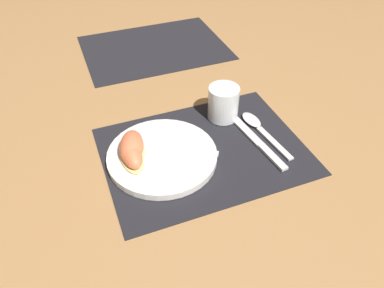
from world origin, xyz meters
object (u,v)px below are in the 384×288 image
object	(u,v)px
spoon	(257,126)
citrus_wedge_0	(132,148)
knife	(257,141)
juice_glass	(223,105)
citrus_wedge_1	(131,154)
plate	(162,156)
fork	(168,148)

from	to	relation	value
spoon	citrus_wedge_0	distance (m)	0.31
knife	juice_glass	bearing A→B (deg)	106.15
citrus_wedge_0	spoon	bearing A→B (deg)	0.07
citrus_wedge_1	plate	bearing A→B (deg)	-1.98
knife	citrus_wedge_1	bearing A→B (deg)	174.37
plate	citrus_wedge_1	world-z (taller)	citrus_wedge_1
juice_glass	citrus_wedge_0	bearing A→B (deg)	-164.32
juice_glass	knife	bearing A→B (deg)	-73.85
plate	knife	bearing A→B (deg)	-6.71
knife	citrus_wedge_0	xyz separation A→B (m)	(-0.28, 0.05, 0.03)
fork	citrus_wedge_1	distance (m)	0.08
fork	citrus_wedge_0	xyz separation A→B (m)	(-0.08, 0.01, 0.02)
plate	fork	bearing A→B (deg)	27.91
juice_glass	citrus_wedge_0	world-z (taller)	juice_glass
fork	citrus_wedge_1	world-z (taller)	citrus_wedge_1
plate	fork	distance (m)	0.02
plate	spoon	size ratio (longest dim) A/B	1.28
juice_glass	citrus_wedge_0	xyz separation A→B (m)	(-0.25, -0.07, -0.00)
plate	knife	distance (m)	0.22
spoon	fork	xyz separation A→B (m)	(-0.23, -0.01, 0.01)
knife	citrus_wedge_0	distance (m)	0.29
citrus_wedge_0	plate	bearing A→B (deg)	-18.91
juice_glass	knife	world-z (taller)	juice_glass
juice_glass	spoon	distance (m)	0.10
juice_glass	spoon	world-z (taller)	juice_glass
knife	fork	size ratio (longest dim) A/B	1.26
juice_glass	knife	xyz separation A→B (m)	(0.03, -0.12, -0.03)
spoon	fork	world-z (taller)	fork
plate	knife	size ratio (longest dim) A/B	1.08
fork	citrus_wedge_0	size ratio (longest dim) A/B	1.60
plate	citrus_wedge_0	distance (m)	0.07
spoon	citrus_wedge_1	distance (m)	0.32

